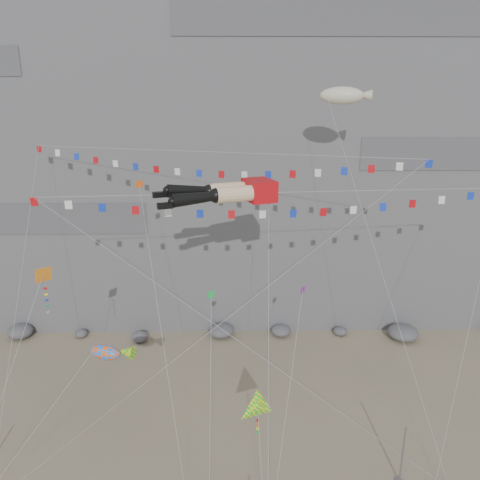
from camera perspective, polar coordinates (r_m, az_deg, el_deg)
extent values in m
plane|color=gray|center=(34.13, -2.91, -25.40)|extent=(120.00, 120.00, 0.00)
cube|color=slate|center=(57.24, -2.29, 18.99)|extent=(80.00, 28.00, 50.00)
cylinder|color=gray|center=(33.01, 19.20, -23.56)|extent=(0.12, 0.12, 4.05)
cube|color=#BB0B11|center=(31.92, 2.36, 6.10)|extent=(2.47, 2.87, 1.43)
cylinder|color=beige|center=(30.52, -0.75, 5.60)|extent=(2.63, 1.80, 1.06)
sphere|color=black|center=(30.14, -2.92, 5.44)|extent=(0.97, 0.97, 0.97)
cone|color=black|center=(29.76, -5.55, 5.07)|extent=(3.02, 1.79, 0.99)
cube|color=black|center=(29.41, -9.16, 4.14)|extent=(1.02, 0.71, 0.35)
cylinder|color=beige|center=(31.84, -1.63, 6.08)|extent=(2.63, 1.80, 1.06)
sphere|color=black|center=(31.48, -3.72, 5.92)|extent=(0.97, 0.97, 0.97)
cone|color=black|center=(31.08, -6.26, 5.97)|extent=(3.03, 1.80, 1.06)
cube|color=black|center=(30.69, -9.74, 5.49)|extent=(1.02, 0.71, 0.35)
cylinder|color=gray|center=(28.05, 2.81, -14.12)|extent=(0.03, 0.03, 22.40)
cylinder|color=gray|center=(32.83, -15.19, -7.81)|extent=(0.03, 0.03, 26.72)
cylinder|color=gray|center=(31.59, 13.86, -10.84)|extent=(0.03, 0.03, 20.71)
cube|color=gray|center=(35.18, 22.79, -25.30)|extent=(0.16, 0.16, 0.10)
cylinder|color=gray|center=(31.54, -27.10, -16.79)|extent=(0.03, 0.03, 14.75)
cylinder|color=gray|center=(32.67, -23.23, -20.82)|extent=(0.03, 0.03, 11.76)
cylinder|color=gray|center=(33.64, 17.81, -3.68)|extent=(0.03, 0.03, 27.19)
cylinder|color=gray|center=(30.75, -9.51, -11.38)|extent=(0.03, 0.03, 22.43)
cylinder|color=gray|center=(30.46, 5.90, -18.53)|extent=(0.03, 0.03, 13.87)
cylinder|color=gray|center=(29.51, -3.65, -19.73)|extent=(0.03, 0.03, 13.95)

